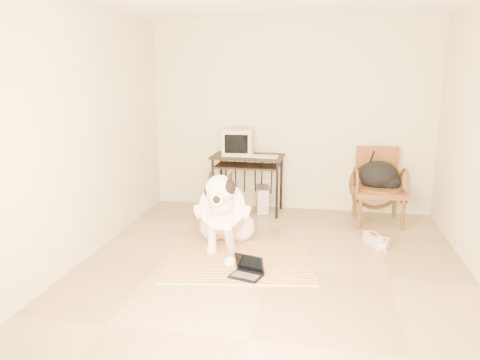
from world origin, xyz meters
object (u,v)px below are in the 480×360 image
(pc_tower, at_px, (263,199))
(computer_desk, at_px, (248,164))
(dog, at_px, (225,214))
(rattan_chair, at_px, (378,186))
(backpack, at_px, (380,176))
(laptop, at_px, (247,271))
(crt_monitor, at_px, (238,142))

(pc_tower, bearing_deg, computer_desk, -165.71)
(dog, relative_size, computer_desk, 1.36)
(dog, height_order, computer_desk, dog)
(computer_desk, xyz_separation_m, rattan_chair, (1.78, -0.12, -0.21))
(backpack, bearing_deg, laptop, -125.32)
(rattan_chair, bearing_deg, computer_desk, 176.02)
(laptop, xyz_separation_m, backpack, (1.43, 2.02, 0.56))
(laptop, xyz_separation_m, crt_monitor, (-0.50, 2.19, 0.94))
(dog, height_order, backpack, dog)
(computer_desk, distance_m, rattan_chair, 1.80)
(laptop, bearing_deg, computer_desk, 99.48)
(laptop, height_order, computer_desk, computer_desk)
(crt_monitor, distance_m, rattan_chair, 1.99)
(dog, relative_size, backpack, 2.52)
(crt_monitor, distance_m, pc_tower, 0.90)
(dog, height_order, crt_monitor, crt_monitor)
(computer_desk, bearing_deg, crt_monitor, 167.63)
(dog, xyz_separation_m, laptop, (0.39, -0.78, -0.32))
(backpack, bearing_deg, crt_monitor, 174.91)
(dog, relative_size, laptop, 3.86)
(crt_monitor, height_order, pc_tower, crt_monitor)
(dog, height_order, laptop, dog)
(dog, xyz_separation_m, backpack, (1.83, 1.25, 0.24))
(crt_monitor, bearing_deg, rattan_chair, -4.61)
(crt_monitor, bearing_deg, pc_tower, 3.77)
(pc_tower, relative_size, backpack, 0.76)
(dog, distance_m, laptop, 0.93)
(rattan_chair, height_order, backpack, rattan_chair)
(computer_desk, xyz_separation_m, pc_tower, (0.21, 0.05, -0.53))
(rattan_chair, bearing_deg, laptop, -124.83)
(laptop, height_order, backpack, backpack)
(laptop, distance_m, pc_tower, 2.23)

